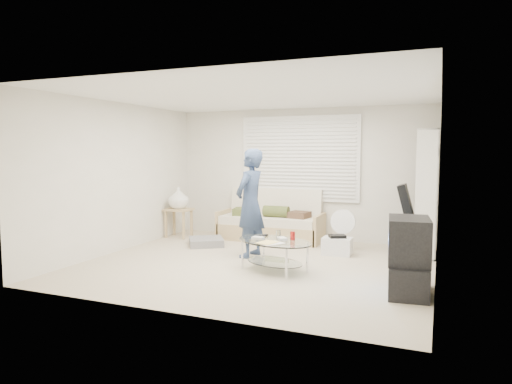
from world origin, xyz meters
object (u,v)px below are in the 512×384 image
at_px(tv_unit, 408,257).
at_px(coffee_table, 274,246).
at_px(futon_sofa, 271,223).
at_px(bookshelf, 427,193).

distance_m(tv_unit, coffee_table, 1.85).
bearing_deg(coffee_table, futon_sofa, 111.32).
xyz_separation_m(bookshelf, coffee_table, (-1.94, -1.86, -0.67)).
bearing_deg(tv_unit, coffee_table, 168.46).
distance_m(bookshelf, tv_unit, 2.30).
bearing_deg(coffee_table, tv_unit, -11.54).
distance_m(futon_sofa, bookshelf, 2.87).
xyz_separation_m(futon_sofa, coffee_table, (0.83, -2.13, 0.03)).
bearing_deg(futon_sofa, coffee_table, -68.68).
height_order(futon_sofa, tv_unit, futon_sofa).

